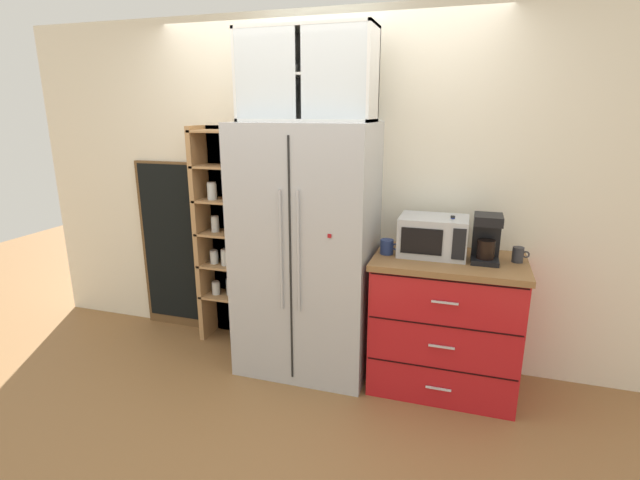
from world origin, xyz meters
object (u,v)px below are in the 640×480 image
object	(u,v)px
chalkboard_menu	(173,246)
coffee_maker	(487,238)
bottle_cobalt	(451,239)
mug_navy	(387,247)
mug_charcoal	(518,255)
microwave	(433,236)
refrigerator	(307,251)

from	to	relation	value
chalkboard_menu	coffee_maker	bearing A→B (deg)	-6.07
coffee_maker	bottle_cobalt	distance (m)	0.22
mug_navy	coffee_maker	bearing A→B (deg)	3.10
coffee_maker	chalkboard_menu	world-z (taller)	chalkboard_menu
coffee_maker	chalkboard_menu	size ratio (longest dim) A/B	0.21
mug_navy	bottle_cobalt	distance (m)	0.42
mug_navy	bottle_cobalt	xyz separation A→B (m)	(0.41, 0.05, 0.07)
mug_charcoal	bottle_cobalt	bearing A→B (deg)	-177.01
microwave	chalkboard_menu	size ratio (longest dim) A/B	0.30
coffee_maker	bottle_cobalt	size ratio (longest dim) A/B	1.11
microwave	mug_navy	bearing A→B (deg)	-165.41
mug_navy	chalkboard_menu	world-z (taller)	chalkboard_menu
mug_navy	microwave	bearing A→B (deg)	14.59
coffee_maker	mug_navy	size ratio (longest dim) A/B	2.51
mug_charcoal	bottle_cobalt	distance (m)	0.42
refrigerator	mug_charcoal	bearing A→B (deg)	2.85
mug_charcoal	chalkboard_menu	size ratio (longest dim) A/B	0.07
mug_charcoal	chalkboard_menu	bearing A→B (deg)	175.25
bottle_cobalt	refrigerator	bearing A→B (deg)	-177.22
microwave	mug_charcoal	world-z (taller)	microwave
microwave	bottle_cobalt	bearing A→B (deg)	-10.41
mug_charcoal	chalkboard_menu	xyz separation A→B (m)	(-2.73, 0.23, -0.25)
refrigerator	chalkboard_menu	xyz separation A→B (m)	(-1.33, 0.30, -0.16)
mug_navy	chalkboard_menu	size ratio (longest dim) A/B	0.08
refrigerator	mug_navy	distance (m)	0.58
microwave	coffee_maker	xyz separation A→B (m)	(0.33, -0.04, 0.03)
refrigerator	chalkboard_menu	distance (m)	1.37
bottle_cobalt	microwave	bearing A→B (deg)	169.59
bottle_cobalt	chalkboard_menu	bearing A→B (deg)	173.87
mug_navy	mug_charcoal	distance (m)	0.83
chalkboard_menu	mug_charcoal	bearing A→B (deg)	-4.75
coffee_maker	chalkboard_menu	distance (m)	2.57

